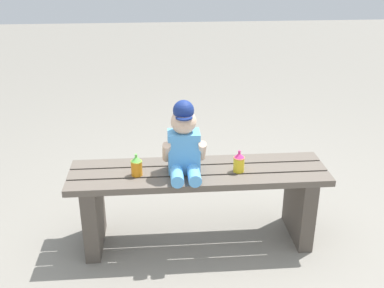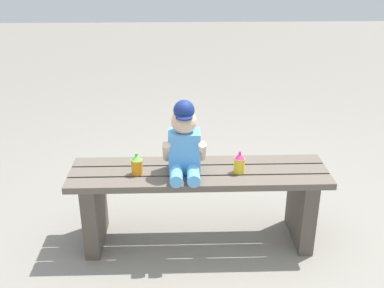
{
  "view_description": "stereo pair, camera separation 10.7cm",
  "coord_description": "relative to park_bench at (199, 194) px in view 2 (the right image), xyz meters",
  "views": [
    {
      "loc": [
        -0.22,
        -2.26,
        1.61
      ],
      "look_at": [
        -0.04,
        -0.05,
        0.63
      ],
      "focal_mm": 43.2,
      "sensor_mm": 36.0,
      "label": 1
    },
    {
      "loc": [
        -0.11,
        -2.26,
        1.61
      ],
      "look_at": [
        -0.04,
        -0.05,
        0.63
      ],
      "focal_mm": 43.2,
      "sensor_mm": 36.0,
      "label": 2
    }
  ],
  "objects": [
    {
      "name": "ground_plane",
      "position": [
        0.0,
        0.0,
        -0.3
      ],
      "size": [
        16.0,
        16.0,
        0.0
      ],
      "primitive_type": "plane",
      "color": "gray"
    },
    {
      "name": "park_bench",
      "position": [
        0.0,
        0.0,
        0.0
      ],
      "size": [
        1.42,
        0.37,
        0.45
      ],
      "color": "#60564C",
      "rests_on": "ground_plane"
    },
    {
      "name": "child_figure",
      "position": [
        -0.08,
        -0.02,
        0.33
      ],
      "size": [
        0.23,
        0.27,
        0.4
      ],
      "color": "#59A5E5",
      "rests_on": "park_bench"
    },
    {
      "name": "sippy_cup_left",
      "position": [
        -0.34,
        -0.03,
        0.21
      ],
      "size": [
        0.06,
        0.06,
        0.12
      ],
      "color": "orange",
      "rests_on": "park_bench"
    },
    {
      "name": "sippy_cup_right",
      "position": [
        0.22,
        -0.03,
        0.21
      ],
      "size": [
        0.06,
        0.06,
        0.12
      ],
      "color": "yellow",
      "rests_on": "park_bench"
    }
  ]
}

